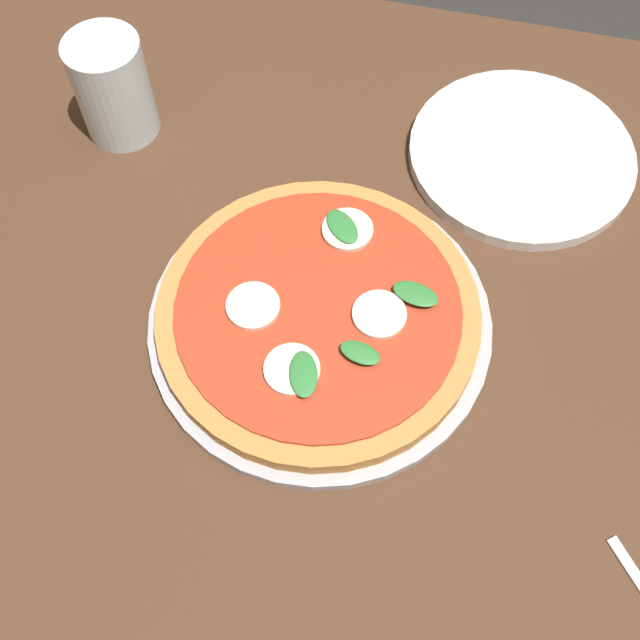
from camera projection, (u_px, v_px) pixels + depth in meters
ground_plane at (309, 504)px, 1.39m from camera, size 6.00×6.00×0.00m
dining_table at (301, 341)px, 0.83m from camera, size 1.32×0.84×0.75m
serving_tray at (320, 322)px, 0.71m from camera, size 0.31×0.31×0.01m
pizza at (318, 313)px, 0.69m from camera, size 0.29×0.29×0.03m
plate_white at (521, 155)px, 0.80m from camera, size 0.24×0.24×0.01m
glass_cup at (113, 88)px, 0.78m from camera, size 0.08×0.08×0.11m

